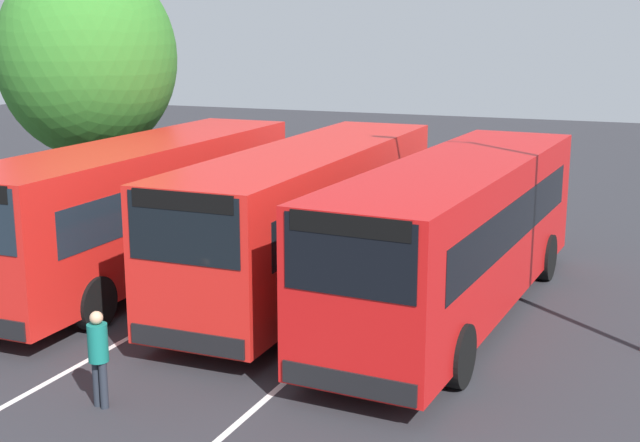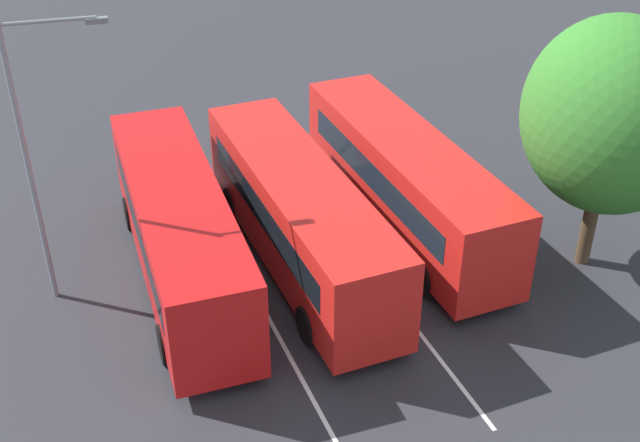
{
  "view_description": "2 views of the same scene",
  "coord_description": "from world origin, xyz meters",
  "px_view_note": "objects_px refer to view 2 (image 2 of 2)",
  "views": [
    {
      "loc": [
        17.5,
        7.26,
        5.94
      ],
      "look_at": [
        -1.33,
        -0.1,
        1.34
      ],
      "focal_mm": 48.58,
      "sensor_mm": 36.0,
      "label": 1
    },
    {
      "loc": [
        -19.63,
        7.81,
        14.77
      ],
      "look_at": [
        0.07,
        -0.73,
        1.21
      ],
      "focal_mm": 45.59,
      "sensor_mm": 36.0,
      "label": 2
    }
  ],
  "objects_px": {
    "bus_center_left": "(299,215)",
    "bus_center_right": "(179,229)",
    "street_lamp": "(35,150)",
    "depot_tree": "(612,116)",
    "pedestrian": "(246,140)",
    "bus_far_left": "(406,179)"
  },
  "relations": [
    {
      "from": "pedestrian",
      "to": "bus_center_right",
      "type": "bearing_deg",
      "value": -19.86
    },
    {
      "from": "bus_far_left",
      "to": "street_lamp",
      "type": "relative_size",
      "value": 1.31
    },
    {
      "from": "bus_far_left",
      "to": "pedestrian",
      "type": "relative_size",
      "value": 6.87
    },
    {
      "from": "bus_far_left",
      "to": "bus_center_right",
      "type": "height_order",
      "value": "same"
    },
    {
      "from": "pedestrian",
      "to": "street_lamp",
      "type": "distance_m",
      "value": 10.39
    },
    {
      "from": "street_lamp",
      "to": "depot_tree",
      "type": "distance_m",
      "value": 15.99
    },
    {
      "from": "pedestrian",
      "to": "depot_tree",
      "type": "xyz_separation_m",
      "value": [
        -10.49,
        -7.53,
        4.06
      ]
    },
    {
      "from": "bus_far_left",
      "to": "pedestrian",
      "type": "bearing_deg",
      "value": 28.2
    },
    {
      "from": "bus_center_right",
      "to": "depot_tree",
      "type": "distance_m",
      "value": 12.87
    },
    {
      "from": "bus_center_left",
      "to": "bus_center_right",
      "type": "distance_m",
      "value": 3.61
    },
    {
      "from": "bus_far_left",
      "to": "bus_center_right",
      "type": "relative_size",
      "value": 0.99
    },
    {
      "from": "bus_center_left",
      "to": "depot_tree",
      "type": "distance_m",
      "value": 9.46
    },
    {
      "from": "street_lamp",
      "to": "depot_tree",
      "type": "relative_size",
      "value": 1.06
    },
    {
      "from": "street_lamp",
      "to": "depot_tree",
      "type": "bearing_deg",
      "value": -8.25
    },
    {
      "from": "bus_center_left",
      "to": "pedestrian",
      "type": "relative_size",
      "value": 6.86
    },
    {
      "from": "bus_far_left",
      "to": "depot_tree",
      "type": "bearing_deg",
      "value": -132.69
    },
    {
      "from": "pedestrian",
      "to": "depot_tree",
      "type": "relative_size",
      "value": 0.2
    },
    {
      "from": "bus_center_right",
      "to": "depot_tree",
      "type": "xyz_separation_m",
      "value": [
        -4.1,
        -11.78,
        3.19
      ]
    },
    {
      "from": "bus_center_left",
      "to": "bus_far_left",
      "type": "bearing_deg",
      "value": -79.91
    },
    {
      "from": "bus_center_left",
      "to": "street_lamp",
      "type": "bearing_deg",
      "value": 80.19
    },
    {
      "from": "bus_center_left",
      "to": "pedestrian",
      "type": "bearing_deg",
      "value": -4.69
    },
    {
      "from": "depot_tree",
      "to": "bus_far_left",
      "type": "bearing_deg",
      "value": 46.25
    }
  ]
}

